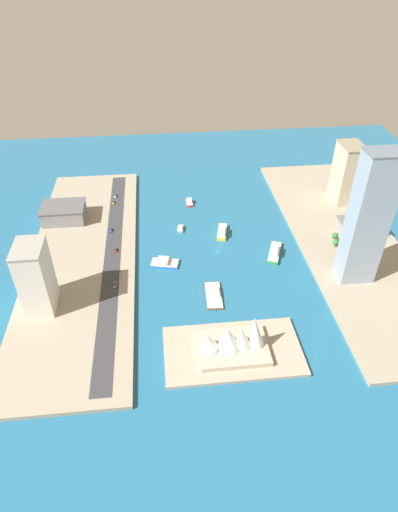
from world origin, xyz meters
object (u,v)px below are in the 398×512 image
object	(u,v)px
yacht_sleek_gray	(181,228)
tower_tall_glass	(368,220)
sedan_silver	(115,285)
pickup_red	(115,250)
barge_flat_brown	(214,295)
carpark_squat_concrete	(359,227)
van_white	(115,196)
office_block_beige	(347,173)
hotel_broad_white	(36,278)
opera_landmark	(234,340)
ferry_yellow_fast	(222,231)
warehouse_low_gray	(64,213)
catamaran_blue	(164,262)
traffic_light_waterfront	(121,273)
tugboat_red	(189,202)
taxi_yellow_cab	(113,202)
hatchback_blue	(111,230)
ferry_green_doubledeck	(275,252)

from	to	relation	value
yacht_sleek_gray	tower_tall_glass	world-z (taller)	tower_tall_glass
sedan_silver	pickup_red	distance (m)	36.59
barge_flat_brown	carpark_squat_concrete	bearing A→B (deg)	-154.98
van_white	office_block_beige	bearing A→B (deg)	172.39
hotel_broad_white	van_white	world-z (taller)	hotel_broad_white
pickup_red	opera_landmark	world-z (taller)	opera_landmark
ferry_yellow_fast	warehouse_low_gray	world-z (taller)	warehouse_low_gray
catamaran_blue	opera_landmark	world-z (taller)	opera_landmark
traffic_light_waterfront	opera_landmark	xyz separation A→B (m)	(-60.42, 64.55, 2.22)
ferry_yellow_fast	hotel_broad_white	size ratio (longest dim) A/B	0.52
office_block_beige	hotel_broad_white	bearing A→B (deg)	24.92
hotel_broad_white	opera_landmark	bearing A→B (deg)	157.10
tugboat_red	barge_flat_brown	size ratio (longest dim) A/B	0.47
taxi_yellow_cab	opera_landmark	xyz separation A→B (m)	(-70.19, 159.85, 5.69)
warehouse_low_gray	sedan_silver	distance (m)	91.73
warehouse_low_gray	traffic_light_waterfront	bearing A→B (deg)	121.09
yacht_sleek_gray	barge_flat_brown	bearing A→B (deg)	101.09
opera_landmark	traffic_light_waterfront	bearing A→B (deg)	-46.89
ferry_yellow_fast	hotel_broad_white	xyz separation A→B (m)	(115.82, 66.38, 21.60)
catamaran_blue	office_block_beige	size ratio (longest dim) A/B	0.43
sedan_silver	taxi_yellow_cab	xyz separation A→B (m)	(6.05, -102.23, -0.06)
catamaran_blue	office_block_beige	bearing A→B (deg)	-155.62
ferry_yellow_fast	taxi_yellow_cab	distance (m)	94.91
carpark_squat_concrete	van_white	bearing A→B (deg)	-22.45
yacht_sleek_gray	office_block_beige	bearing A→B (deg)	-168.71
carpark_squat_concrete	sedan_silver	world-z (taller)	carpark_squat_concrete
tugboat_red	warehouse_low_gray	xyz separation A→B (m)	(96.45, 17.34, 7.01)
tower_tall_glass	hatchback_blue	size ratio (longest dim) A/B	17.41
barge_flat_brown	hotel_broad_white	size ratio (longest dim) A/B	0.59
warehouse_low_gray	traffic_light_waterfront	size ratio (longest dim) A/B	4.92
warehouse_low_gray	taxi_yellow_cab	world-z (taller)	warehouse_low_gray
tower_tall_glass	ferry_yellow_fast	bearing A→B (deg)	-38.59
barge_flat_brown	warehouse_low_gray	distance (m)	138.83
taxi_yellow_cab	pickup_red	bearing A→B (deg)	94.07
sedan_silver	carpark_squat_concrete	bearing A→B (deg)	-167.06
hotel_broad_white	traffic_light_waterfront	world-z (taller)	hotel_broad_white
pickup_red	barge_flat_brown	bearing A→B (deg)	141.04
taxi_yellow_cab	traffic_light_waterfront	size ratio (longest dim) A/B	0.72
ferry_yellow_fast	traffic_light_waterfront	size ratio (longest dim) A/B	3.38
hotel_broad_white	yacht_sleek_gray	bearing A→B (deg)	-138.78
yacht_sleek_gray	opera_landmark	world-z (taller)	opera_landmark
barge_flat_brown	van_white	size ratio (longest dim) A/B	4.90
hatchback_blue	pickup_red	world-z (taller)	hatchback_blue
tugboat_red	ferry_yellow_fast	xyz separation A→B (m)	(-20.05, 45.99, 0.69)
ferry_green_doubledeck	office_block_beige	size ratio (longest dim) A/B	0.56
yacht_sleek_gray	warehouse_low_gray	distance (m)	89.12
tugboat_red	sedan_silver	bearing A→B (deg)	60.93
catamaran_blue	carpark_squat_concrete	size ratio (longest dim) A/B	0.67
catamaran_blue	hatchback_blue	world-z (taller)	hatchback_blue
tower_tall_glass	hotel_broad_white	size ratio (longest dim) A/B	1.99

